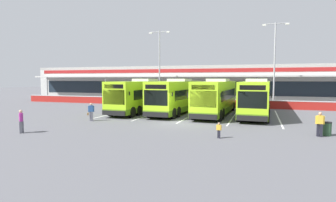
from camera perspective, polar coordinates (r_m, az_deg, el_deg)
name	(u,v)px	position (r m, az deg, el deg)	size (l,w,h in m)	color
ground_plane	(178,123)	(24.03, 2.05, -4.45)	(200.00, 200.00, 0.00)	#56565B
terminal_building	(221,83)	(50.15, 10.73, 3.58)	(70.00, 13.00, 6.00)	#B7B7B2
red_barrier_wall	(208,103)	(38.01, 8.19, -0.36)	(60.00, 0.40, 1.10)	maroon
coach_bus_leftmost	(142,96)	(31.96, -5.40, 0.98)	(3.23, 12.23, 3.78)	#9ED11E
coach_bus_left_centre	(177,97)	(30.73, 1.84, 0.85)	(3.23, 12.23, 3.78)	#9ED11E
coach_bus_centre	(216,98)	(29.68, 9.83, 0.66)	(3.23, 12.23, 3.78)	#9ED11E
coach_bus_right_centre	(256,98)	(29.62, 17.58, 0.51)	(3.23, 12.23, 3.78)	#9ED11E
bay_stripe_far_west	(123,111)	(32.70, -9.21, -2.12)	(0.14, 13.00, 0.01)	silver
bay_stripe_west	(157,113)	(30.99, -2.30, -2.43)	(0.14, 13.00, 0.01)	silver
bay_stripe_mid_west	(194,114)	(29.78, 5.29, -2.72)	(0.14, 13.00, 0.01)	silver
bay_stripe_centre	(234,116)	(29.13, 13.37, -2.99)	(0.14, 13.00, 0.01)	silver
bay_stripe_mid_east	(278,118)	(29.08, 21.66, -3.20)	(0.14, 13.00, 0.01)	silver
pedestrian_with_handbag	(91,111)	(25.78, -15.49, -2.08)	(0.64, 0.45, 1.62)	slate
pedestrian_in_dark_coat	(320,123)	(20.61, 28.66, -4.03)	(0.54, 0.30, 1.62)	black
pedestrian_child	(219,130)	(17.98, 10.38, -5.81)	(0.33, 0.18, 1.00)	black
pedestrian_near_bin	(21,121)	(21.83, -27.86, -3.56)	(0.48, 0.42, 1.62)	slate
lamp_post_west	(159,62)	(42.63, -1.76, 7.92)	(3.24, 0.28, 11.00)	#9E9EA3
lamp_post_centre	(275,59)	(39.01, 20.99, 7.95)	(3.24, 0.28, 11.00)	#9E9EA3
litter_bin	(327,129)	(21.25, 29.81, -4.95)	(0.54, 0.54, 0.93)	#2D5133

